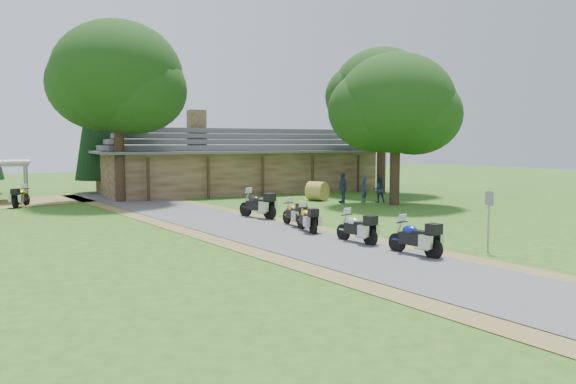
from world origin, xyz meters
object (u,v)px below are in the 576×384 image
lodge (239,160)px  hay_bale (317,191)px  motorcycle_row_e (257,204)px  motorcycle_carport_a (21,196)px  motorcycle_row_d (294,212)px  motorcycle_row_b (357,226)px  motorcycle_row_a (415,236)px  motorcycle_row_c (307,218)px

lodge → hay_bale: (1.88, -8.87, -1.83)m
motorcycle_row_e → motorcycle_carport_a: 14.93m
motorcycle_row_d → motorcycle_row_e: 3.16m
motorcycle_row_b → hay_bale: (6.43, 14.14, -0.01)m
motorcycle_carport_a → hay_bale: size_ratio=1.51×
motorcycle_row_b → motorcycle_row_d: size_ratio=1.02×
motorcycle_row_b → motorcycle_row_d: bearing=-9.0°
lodge → hay_bale: size_ratio=17.35×
motorcycle_row_a → motorcycle_row_e: bearing=-7.0°
motorcycle_row_a → motorcycle_row_b: motorcycle_row_a is taller
motorcycle_row_e → lodge: bearing=-40.1°
lodge → motorcycle_row_c: (-4.92, -19.86, -1.85)m
motorcycle_row_e → hay_bale: (6.91, 6.09, -0.11)m
motorcycle_row_b → motorcycle_carport_a: motorcycle_carport_a is taller
motorcycle_row_a → motorcycle_row_b: 2.84m
motorcycle_row_b → hay_bale: 15.54m
motorcycle_row_d → motorcycle_carport_a: 17.58m
lodge → hay_bale: bearing=-78.0°
motorcycle_row_a → motorcycle_row_d: motorcycle_row_a is taller
motorcycle_row_a → lodge: bearing=-20.8°
motorcycle_row_d → motorcycle_row_a: bearing=-176.2°
hay_bale → motorcycle_row_d: bearing=-125.2°
motorcycle_row_a → motorcycle_row_b: size_ratio=1.04×
motorcycle_row_a → motorcycle_carport_a: (-11.20, 21.67, -0.02)m
lodge → motorcycle_row_c: 20.55m
motorcycle_row_a → motorcycle_carport_a: size_ratio=1.03×
lodge → hay_bale: lodge is taller
lodge → motorcycle_row_d: size_ratio=11.96×
motorcycle_row_e → motorcycle_carport_a: size_ratio=1.14×
lodge → motorcycle_row_e: bearing=-108.6°
motorcycle_row_e → motorcycle_carport_a: (-10.31, 10.80, -0.09)m
motorcycle_row_b → motorcycle_row_e: bearing=-6.4°
motorcycle_row_b → motorcycle_row_e: 8.07m
hay_bale → lodge: bearing=102.0°
motorcycle_row_a → motorcycle_row_d: 7.75m
motorcycle_row_a → motorcycle_row_c: motorcycle_row_a is taller
motorcycle_row_c → motorcycle_carport_a: bearing=40.9°
motorcycle_row_c → motorcycle_row_e: size_ratio=0.83×
motorcycle_carport_a → hay_bale: (17.22, -4.71, -0.02)m
hay_bale → motorcycle_row_a: bearing=-109.5°
motorcycle_row_c → hay_bale: 12.93m
lodge → motorcycle_row_a: 26.21m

